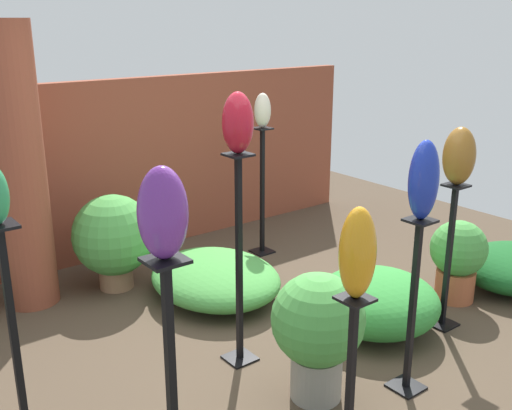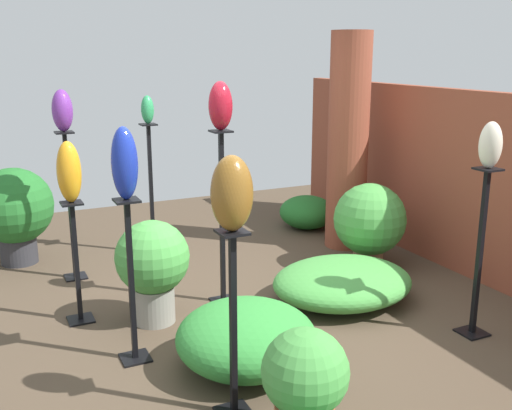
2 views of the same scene
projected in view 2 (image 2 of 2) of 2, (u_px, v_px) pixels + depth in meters
ground_plane at (237, 318)px, 4.84m from camera, size 8.00×8.00×0.00m
brick_wall_back at (470, 185)px, 5.62m from camera, size 5.60×0.12×1.74m
brick_pillar at (348, 142)px, 6.35m from camera, size 0.43×0.43×2.29m
pedestal_ruby at (222, 225)px, 4.98m from camera, size 0.20×0.20×1.48m
pedestal_cobalt at (132, 289)px, 4.06m from camera, size 0.20×0.20×1.15m
pedestal_ivory at (479, 260)px, 4.42m from camera, size 0.20×0.20×1.29m
pedestal_amber at (77, 268)px, 4.68m from camera, size 0.20×0.20×0.98m
pedestal_jade at (151, 195)px, 6.23m from camera, size 0.20×0.20×1.37m
pedestal_bronze at (233, 334)px, 3.43m from camera, size 0.20×0.20×1.14m
pedestal_violet at (71, 212)px, 5.53m from camera, size 0.20×0.20×1.39m
art_vase_ruby at (220, 106)px, 4.73m from camera, size 0.20×0.19×0.39m
art_vase_cobalt at (125, 163)px, 3.84m from camera, size 0.19×0.17×0.48m
art_vase_ivory at (490, 145)px, 4.20m from camera, size 0.16×0.15×0.33m
art_vase_amber at (69, 172)px, 4.49m from camera, size 0.18×0.18×0.47m
art_vase_jade at (147, 110)px, 6.01m from camera, size 0.13×0.13×0.28m
art_vase_bronze at (232, 193)px, 3.23m from camera, size 0.22×0.24×0.42m
art_vase_violet at (62, 111)px, 5.29m from camera, size 0.20×0.18×0.37m
potted_plant_front_left at (305, 384)px, 3.15m from camera, size 0.47×0.47×0.70m
potted_plant_near_pillar at (370, 221)px, 5.85m from camera, size 0.71×0.71×0.85m
potted_plant_mid_right at (153, 264)px, 4.65m from camera, size 0.58×0.58×0.83m
potted_plant_walkway_edge at (15, 209)px, 5.95m from camera, size 0.76×0.76×0.98m
foliage_bed_east at (307, 212)px, 7.24m from camera, size 0.68×0.66×0.39m
foliage_bed_west at (246, 337)px, 4.02m from camera, size 0.96×0.95×0.45m
foliage_bed_center at (342, 282)px, 5.12m from camera, size 1.03×1.24×0.34m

